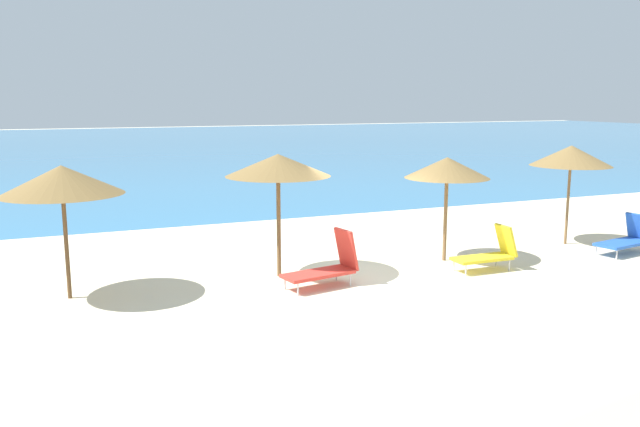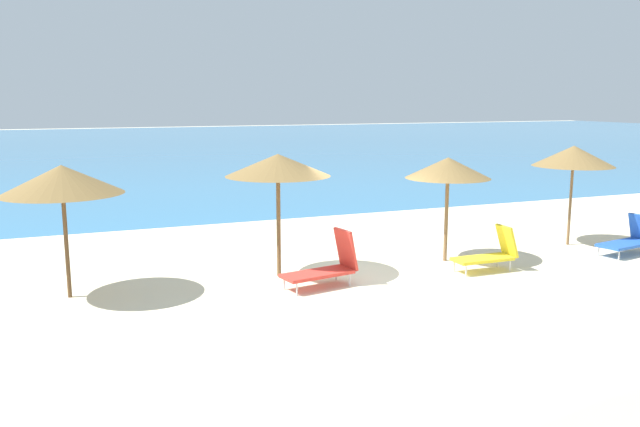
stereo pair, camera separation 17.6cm
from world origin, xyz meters
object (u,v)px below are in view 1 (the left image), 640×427
(lounge_chair_3, at_px, (627,238))
(beach_umbrella_1, at_px, (62,180))
(beach_umbrella_3, at_px, (447,168))
(beach_umbrella_4, at_px, (571,156))
(lounge_chair_0, at_px, (489,253))
(beach_umbrella_2, at_px, (278,165))
(lounge_chair_1, at_px, (327,266))

(lounge_chair_3, bearing_deg, beach_umbrella_1, 73.98)
(beach_umbrella_1, distance_m, beach_umbrella_3, 8.60)
(beach_umbrella_3, relative_size, beach_umbrella_4, 0.94)
(beach_umbrella_1, bearing_deg, lounge_chair_3, -6.05)
(beach_umbrella_1, distance_m, lounge_chair_0, 9.35)
(beach_umbrella_2, relative_size, beach_umbrella_3, 1.08)
(beach_umbrella_4, relative_size, lounge_chair_3, 1.61)
(lounge_chair_0, height_order, lounge_chair_3, lounge_chair_0)
(beach_umbrella_4, bearing_deg, lounge_chair_0, -158.11)
(lounge_chair_1, bearing_deg, beach_umbrella_1, 66.28)
(beach_umbrella_3, bearing_deg, beach_umbrella_1, 178.27)
(beach_umbrella_3, bearing_deg, beach_umbrella_2, 177.29)
(beach_umbrella_3, bearing_deg, beach_umbrella_4, 3.83)
(beach_umbrella_3, relative_size, lounge_chair_0, 1.69)
(beach_umbrella_4, xyz_separation_m, lounge_chair_1, (-7.60, -1.20, -1.96))
(beach_umbrella_2, xyz_separation_m, beach_umbrella_4, (8.29, 0.07, -0.08))
(beach_umbrella_3, xyz_separation_m, lounge_chair_1, (-3.52, -0.93, -1.83))
(beach_umbrella_1, relative_size, lounge_chair_3, 1.60)
(beach_umbrella_3, height_order, beach_umbrella_4, beach_umbrella_4)
(beach_umbrella_1, bearing_deg, lounge_chair_1, -13.18)
(beach_umbrella_2, bearing_deg, lounge_chair_3, -8.59)
(beach_umbrella_1, distance_m, lounge_chair_1, 5.55)
(beach_umbrella_4, bearing_deg, lounge_chair_3, -64.84)
(lounge_chair_1, bearing_deg, beach_umbrella_4, -91.55)
(beach_umbrella_2, bearing_deg, beach_umbrella_3, -2.71)
(beach_umbrella_1, distance_m, beach_umbrella_2, 4.39)
(beach_umbrella_1, distance_m, beach_umbrella_4, 12.67)
(beach_umbrella_1, xyz_separation_m, beach_umbrella_3, (8.59, -0.26, -0.09))
(beach_umbrella_3, relative_size, lounge_chair_3, 1.52)
(lounge_chair_3, bearing_deg, beach_umbrella_3, 66.37)
(beach_umbrella_1, xyz_separation_m, beach_umbrella_4, (12.67, 0.01, 0.04))
(beach_umbrella_1, bearing_deg, lounge_chair_0, -9.12)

